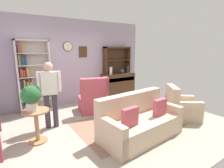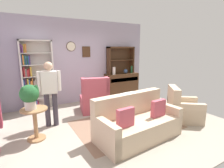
{
  "view_description": "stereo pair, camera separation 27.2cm",
  "coord_description": "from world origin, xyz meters",
  "px_view_note": "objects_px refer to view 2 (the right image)",
  "views": [
    {
      "loc": [
        -2.3,
        -3.44,
        1.85
      ],
      "look_at": [
        0.1,
        0.2,
        0.95
      ],
      "focal_mm": 27.53,
      "sensor_mm": 36.0,
      "label": 1
    },
    {
      "loc": [
        -2.06,
        -3.58,
        1.85
      ],
      "look_at": [
        0.1,
        0.2,
        0.95
      ],
      "focal_mm": 27.53,
      "sensor_mm": 36.0,
      "label": 2
    }
  ],
  "objects_px": {
    "potted_plant_large": "(30,95)",
    "person_reading": "(50,89)",
    "vase_round": "(126,71)",
    "plant_stand": "(35,121)",
    "sideboard": "(122,84)",
    "bottle_wine": "(131,69)",
    "coffee_table": "(119,107)",
    "book_stack": "(121,103)",
    "sideboard_hutch": "(120,56)",
    "armchair_floral": "(183,109)",
    "bookshelf": "(35,78)",
    "couch_floral": "(137,123)",
    "vase_tall": "(114,71)",
    "wingback_chair": "(95,99)"
  },
  "relations": [
    {
      "from": "plant_stand",
      "to": "potted_plant_large",
      "type": "relative_size",
      "value": 1.33
    },
    {
      "from": "bottle_wine",
      "to": "armchair_floral",
      "type": "bearing_deg",
      "value": -94.31
    },
    {
      "from": "sideboard_hutch",
      "to": "coffee_table",
      "type": "bearing_deg",
      "value": -122.85
    },
    {
      "from": "vase_tall",
      "to": "bookshelf",
      "type": "bearing_deg",
      "value": 176.47
    },
    {
      "from": "sideboard",
      "to": "couch_floral",
      "type": "distance_m",
      "value": 3.11
    },
    {
      "from": "sideboard",
      "to": "potted_plant_large",
      "type": "distance_m",
      "value": 3.83
    },
    {
      "from": "potted_plant_large",
      "to": "person_reading",
      "type": "distance_m",
      "value": 0.71
    },
    {
      "from": "bottle_wine",
      "to": "person_reading",
      "type": "bearing_deg",
      "value": -159.55
    },
    {
      "from": "sideboard",
      "to": "sideboard_hutch",
      "type": "xyz_separation_m",
      "value": [
        0.0,
        0.11,
        1.05
      ]
    },
    {
      "from": "person_reading",
      "to": "sideboard_hutch",
      "type": "bearing_deg",
      "value": 26.25
    },
    {
      "from": "bookshelf",
      "to": "person_reading",
      "type": "xyz_separation_m",
      "value": [
        0.17,
        -1.38,
        -0.1
      ]
    },
    {
      "from": "bottle_wine",
      "to": "wingback_chair",
      "type": "distance_m",
      "value": 2.23
    },
    {
      "from": "bookshelf",
      "to": "potted_plant_large",
      "type": "height_order",
      "value": "bookshelf"
    },
    {
      "from": "bookshelf",
      "to": "vase_round",
      "type": "distance_m",
      "value": 3.16
    },
    {
      "from": "person_reading",
      "to": "vase_tall",
      "type": "bearing_deg",
      "value": 26.3
    },
    {
      "from": "sideboard_hutch",
      "to": "armchair_floral",
      "type": "height_order",
      "value": "sideboard_hutch"
    },
    {
      "from": "couch_floral",
      "to": "plant_stand",
      "type": "height_order",
      "value": "couch_floral"
    },
    {
      "from": "vase_tall",
      "to": "sideboard",
      "type": "bearing_deg",
      "value": 11.63
    },
    {
      "from": "bookshelf",
      "to": "book_stack",
      "type": "height_order",
      "value": "bookshelf"
    },
    {
      "from": "plant_stand",
      "to": "coffee_table",
      "type": "xyz_separation_m",
      "value": [
        2.02,
        -0.03,
        -0.06
      ]
    },
    {
      "from": "armchair_floral",
      "to": "plant_stand",
      "type": "height_order",
      "value": "armchair_floral"
    },
    {
      "from": "bookshelf",
      "to": "person_reading",
      "type": "height_order",
      "value": "bookshelf"
    },
    {
      "from": "sideboard",
      "to": "plant_stand",
      "type": "distance_m",
      "value": 3.75
    },
    {
      "from": "potted_plant_large",
      "to": "vase_tall",
      "type": "bearing_deg",
      "value": 30.66
    },
    {
      "from": "bottle_wine",
      "to": "vase_tall",
      "type": "bearing_deg",
      "value": 179.34
    },
    {
      "from": "couch_floral",
      "to": "wingback_chair",
      "type": "xyz_separation_m",
      "value": [
        -0.15,
        1.83,
        0.07
      ]
    },
    {
      "from": "plant_stand",
      "to": "person_reading",
      "type": "bearing_deg",
      "value": 50.7
    },
    {
      "from": "sideboard_hutch",
      "to": "wingback_chair",
      "type": "bearing_deg",
      "value": -146.17
    },
    {
      "from": "sideboard",
      "to": "armchair_floral",
      "type": "xyz_separation_m",
      "value": [
        0.2,
        -2.65,
        -0.22
      ]
    },
    {
      "from": "coffee_table",
      "to": "book_stack",
      "type": "height_order",
      "value": "book_stack"
    },
    {
      "from": "vase_tall",
      "to": "armchair_floral",
      "type": "relative_size",
      "value": 0.25
    },
    {
      "from": "bottle_wine",
      "to": "plant_stand",
      "type": "relative_size",
      "value": 0.41
    },
    {
      "from": "potted_plant_large",
      "to": "armchair_floral",
      "type": "bearing_deg",
      "value": -13.22
    },
    {
      "from": "sideboard_hutch",
      "to": "plant_stand",
      "type": "height_order",
      "value": "sideboard_hutch"
    },
    {
      "from": "bookshelf",
      "to": "plant_stand",
      "type": "distance_m",
      "value": 2.0
    },
    {
      "from": "vase_round",
      "to": "plant_stand",
      "type": "xyz_separation_m",
      "value": [
        -3.41,
        -1.75,
        -0.59
      ]
    },
    {
      "from": "potted_plant_large",
      "to": "book_stack",
      "type": "height_order",
      "value": "potted_plant_large"
    },
    {
      "from": "vase_tall",
      "to": "couch_floral",
      "type": "relative_size",
      "value": 0.14
    },
    {
      "from": "sideboard",
      "to": "book_stack",
      "type": "height_order",
      "value": "sideboard"
    },
    {
      "from": "bottle_wine",
      "to": "armchair_floral",
      "type": "relative_size",
      "value": 0.26
    },
    {
      "from": "armchair_floral",
      "to": "bottle_wine",
      "type": "bearing_deg",
      "value": 85.69
    },
    {
      "from": "coffee_table",
      "to": "plant_stand",
      "type": "bearing_deg",
      "value": 179.09
    },
    {
      "from": "couch_floral",
      "to": "book_stack",
      "type": "xyz_separation_m",
      "value": [
        0.21,
        0.92,
        0.14
      ]
    },
    {
      "from": "plant_stand",
      "to": "vase_round",
      "type": "bearing_deg",
      "value": 27.12
    },
    {
      "from": "coffee_table",
      "to": "book_stack",
      "type": "xyz_separation_m",
      "value": [
        0.05,
        -0.01,
        0.09
      ]
    },
    {
      "from": "coffee_table",
      "to": "bottle_wine",
      "type": "bearing_deg",
      "value": 46.74
    },
    {
      "from": "sideboard_hutch",
      "to": "bottle_wine",
      "type": "height_order",
      "value": "sideboard_hutch"
    },
    {
      "from": "book_stack",
      "to": "bookshelf",
      "type": "bearing_deg",
      "value": 133.36
    },
    {
      "from": "wingback_chair",
      "to": "coffee_table",
      "type": "relative_size",
      "value": 1.31
    },
    {
      "from": "bookshelf",
      "to": "book_stack",
      "type": "relative_size",
      "value": 10.25
    }
  ]
}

